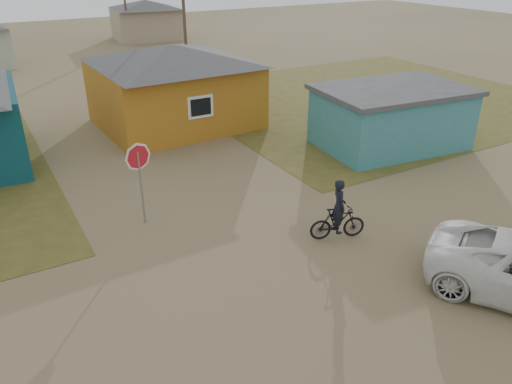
% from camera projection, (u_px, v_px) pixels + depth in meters
% --- Properties ---
extents(ground, '(120.00, 120.00, 0.00)m').
position_uv_depth(ground, '(291.00, 287.00, 12.86)').
color(ground, olive).
extents(grass_ne, '(20.00, 18.00, 0.00)m').
position_uv_depth(grass_ne, '(367.00, 98.00, 29.28)').
color(grass_ne, brown).
rests_on(grass_ne, ground).
extents(house_yellow, '(7.72, 6.76, 3.90)m').
position_uv_depth(house_yellow, '(174.00, 84.00, 24.00)').
color(house_yellow, '#AE6C1A').
rests_on(house_yellow, ground).
extents(shed_turquoise, '(6.71, 4.93, 2.60)m').
position_uv_depth(shed_turquoise, '(391.00, 117.00, 21.62)').
color(shed_turquoise, teal).
rests_on(shed_turquoise, ground).
extents(house_beige_east, '(6.95, 6.05, 3.60)m').
position_uv_depth(house_beige_east, '(147.00, 19.00, 47.68)').
color(house_beige_east, gray).
rests_on(house_beige_east, ground).
extents(utility_pole_near, '(1.40, 0.20, 8.00)m').
position_uv_depth(utility_pole_near, '(184.00, 15.00, 31.10)').
color(utility_pole_near, brown).
rests_on(utility_pole_near, ground).
extents(stop_sign, '(0.88, 0.16, 2.69)m').
position_uv_depth(stop_sign, '(139.00, 166.00, 15.06)').
color(stop_sign, gray).
rests_on(stop_sign, ground).
extents(cyclist, '(1.76, 1.02, 1.92)m').
position_uv_depth(cyclist, '(338.00, 217.00, 14.76)').
color(cyclist, black).
rests_on(cyclist, ground).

